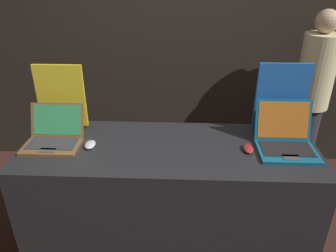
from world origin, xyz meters
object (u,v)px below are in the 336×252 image
(laptop_back, at_px, (286,139))
(mouse_back, at_px, (248,148))
(promo_stand_back, at_px, (281,101))
(person_bystander, at_px, (311,99))
(mouse_front, at_px, (90,145))
(laptop_front, at_px, (54,136))
(promo_stand_front, at_px, (61,99))

(laptop_back, xyz_separation_m, mouse_back, (-0.24, -0.04, -0.05))
(promo_stand_back, relative_size, person_bystander, 0.30)
(laptop_back, bearing_deg, mouse_back, -169.86)
(mouse_front, height_order, mouse_back, mouse_front)
(promo_stand_back, bearing_deg, laptop_back, -90.00)
(laptop_front, height_order, promo_stand_back, promo_stand_back)
(promo_stand_back, height_order, person_bystander, person_bystander)
(mouse_front, height_order, promo_stand_back, promo_stand_back)
(mouse_front, distance_m, mouse_back, 1.01)
(promo_stand_front, bearing_deg, laptop_back, -8.23)
(laptop_front, distance_m, person_bystander, 2.25)
(person_bystander, bearing_deg, promo_stand_back, -123.80)
(mouse_front, bearing_deg, mouse_back, -0.13)
(laptop_back, bearing_deg, promo_stand_front, 171.77)
(laptop_back, distance_m, mouse_back, 0.25)
(laptop_front, xyz_separation_m, promo_stand_front, (0.00, 0.22, 0.17))
(promo_stand_front, distance_m, mouse_back, 1.30)
(promo_stand_front, distance_m, promo_stand_back, 1.49)
(mouse_back, xyz_separation_m, promo_stand_back, (0.24, 0.26, 0.22))
(promo_stand_front, xyz_separation_m, promo_stand_back, (1.49, -0.00, 0.01))
(mouse_back, bearing_deg, promo_stand_back, 47.41)
(mouse_front, distance_m, promo_stand_back, 1.30)
(promo_stand_front, height_order, mouse_back, promo_stand_front)
(mouse_back, bearing_deg, laptop_back, 10.14)
(mouse_front, bearing_deg, laptop_front, 171.82)
(mouse_back, height_order, person_bystander, person_bystander)
(mouse_back, xyz_separation_m, person_bystander, (0.75, 1.03, -0.07))
(laptop_front, height_order, mouse_front, laptop_front)
(laptop_back, relative_size, promo_stand_back, 0.73)
(laptop_front, height_order, promo_stand_front, promo_stand_front)
(laptop_front, xyz_separation_m, mouse_back, (1.26, -0.04, -0.04))
(promo_stand_front, xyz_separation_m, laptop_back, (1.49, -0.22, -0.16))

